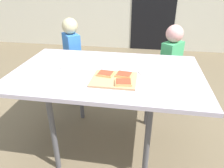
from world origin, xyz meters
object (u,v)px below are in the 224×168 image
at_px(cutting_board, 114,79).
at_px(plate_white_left, 70,66).
at_px(dining_table, 107,78).
at_px(pizza_slice_far_right, 124,75).
at_px(child_left, 73,57).
at_px(pizza_slice_far_left, 106,74).
at_px(pizza_slice_near_right, 123,82).
at_px(plate_white_right, 150,73).
at_px(child_right, 171,62).

xyz_separation_m(cutting_board, plate_white_left, (-0.43, 0.21, -0.00)).
relative_size(dining_table, pizza_slice_far_right, 11.82).
xyz_separation_m(dining_table, child_left, (-0.55, 0.70, -0.10)).
distance_m(dining_table, pizza_slice_far_left, 0.13).
relative_size(cutting_board, pizza_slice_near_right, 2.55).
bearing_deg(plate_white_right, child_right, 71.55).
bearing_deg(child_right, plate_white_right, -108.45).
bearing_deg(child_left, plate_white_left, -72.28).
relative_size(cutting_board, pizza_slice_far_right, 2.56).
distance_m(pizza_slice_far_left, pizza_slice_near_right, 0.20).
relative_size(pizza_slice_far_right, child_right, 0.13).
height_order(cutting_board, plate_white_left, cutting_board).
xyz_separation_m(pizza_slice_far_left, pizza_slice_near_right, (0.15, -0.13, 0.00)).
bearing_deg(pizza_slice_far_right, pizza_slice_far_left, -177.63).
bearing_deg(plate_white_right, pizza_slice_far_left, -160.64).
xyz_separation_m(dining_table, pizza_slice_far_left, (0.01, -0.10, 0.08)).
xyz_separation_m(pizza_slice_far_left, plate_white_right, (0.34, 0.12, -0.02)).
distance_m(dining_table, plate_white_left, 0.35).
bearing_deg(pizza_slice_far_right, plate_white_right, 29.90).
distance_m(plate_white_right, child_left, 1.13).
height_order(dining_table, child_right, child_right).
bearing_deg(plate_white_left, plate_white_right, -2.69).
relative_size(cutting_board, plate_white_left, 1.84).
bearing_deg(dining_table, child_right, 51.46).
distance_m(pizza_slice_far_left, plate_white_left, 0.38).
bearing_deg(child_right, child_left, -177.49).
xyz_separation_m(plate_white_left, child_right, (0.93, 0.69, -0.18)).
height_order(pizza_slice_far_left, pizza_slice_far_right, same).
bearing_deg(plate_white_left, child_right, 36.56).
bearing_deg(cutting_board, plate_white_right, 33.65).
height_order(pizza_slice_far_left, plate_white_right, pizza_slice_far_left).
xyz_separation_m(pizza_slice_near_right, child_left, (-0.71, 0.92, -0.18)).
xyz_separation_m(pizza_slice_far_left, child_right, (0.59, 0.85, -0.19)).
xyz_separation_m(plate_white_right, child_right, (0.24, 0.73, -0.18)).
bearing_deg(pizza_slice_near_right, pizza_slice_far_right, 94.60).
distance_m(pizza_slice_near_right, plate_white_right, 0.31).
height_order(dining_table, plate_white_left, plate_white_left).
distance_m(dining_table, child_right, 0.96).
bearing_deg(child_left, pizza_slice_near_right, -52.49).
distance_m(cutting_board, child_left, 1.07).
height_order(cutting_board, pizza_slice_far_left, pizza_slice_far_left).
height_order(plate_white_left, child_left, child_left).
height_order(dining_table, pizza_slice_near_right, pizza_slice_near_right).
height_order(pizza_slice_near_right, plate_white_right, pizza_slice_near_right).
xyz_separation_m(dining_table, cutting_board, (0.08, -0.16, 0.07)).
relative_size(dining_table, cutting_board, 4.62).
xyz_separation_m(dining_table, child_right, (0.59, 0.75, -0.11)).
distance_m(pizza_slice_far_right, child_left, 1.07).
height_order(pizza_slice_far_right, child_right, child_right).
distance_m(dining_table, child_left, 0.89).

